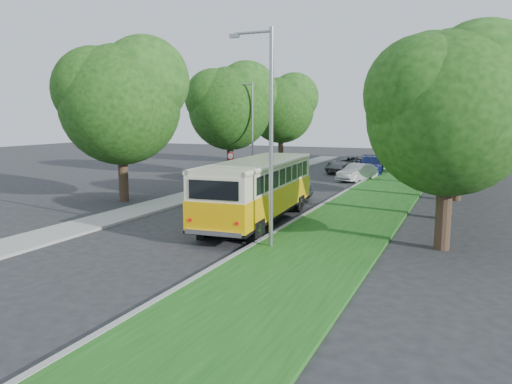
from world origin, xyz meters
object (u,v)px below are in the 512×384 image
at_px(car_silver, 284,191).
at_px(lamppost_far, 251,127).
at_px(lamppost_near, 269,131).
at_px(car_blue, 371,165).
at_px(vintage_bus, 258,191).
at_px(car_grey, 350,164).
at_px(car_white, 357,172).

bearing_deg(car_silver, lamppost_far, 138.54).
relative_size(lamppost_near, lamppost_far, 1.07).
xyz_separation_m(lamppost_near, car_blue, (-1.21, 26.69, -3.61)).
xyz_separation_m(lamppost_far, vintage_bus, (6.75, -14.47, -2.62)).
relative_size(lamppost_far, car_grey, 1.38).
relative_size(lamppost_near, car_blue, 1.54).
relative_size(lamppost_near, car_white, 2.00).
xyz_separation_m(vintage_bus, car_silver, (-0.77, 5.63, -0.78)).
bearing_deg(lamppost_far, car_grey, 52.78).
height_order(car_silver, car_blue, car_blue).
bearing_deg(car_white, lamppost_far, -141.72).
bearing_deg(vintage_bus, lamppost_far, 111.13).
bearing_deg(car_grey, car_white, -51.98).
bearing_deg(car_white, car_silver, -79.50).
xyz_separation_m(car_silver, car_white, (1.71, 11.55, -0.05)).
bearing_deg(car_silver, vintage_bus, -67.79).
relative_size(vintage_bus, car_grey, 1.85).
relative_size(lamppost_near, car_grey, 1.47).
bearing_deg(car_blue, car_silver, -102.09).
xyz_separation_m(car_silver, car_blue, (1.71, 17.03, 0.05)).
height_order(lamppost_near, car_grey, lamppost_near).
distance_m(lamppost_near, lamppost_far, 20.53).
height_order(vintage_bus, car_silver, vintage_bus).
bearing_deg(car_blue, car_grey, -176.24).
bearing_deg(lamppost_far, vintage_bus, -64.98).
bearing_deg(lamppost_far, car_blue, 46.77).
distance_m(lamppost_near, car_silver, 10.73).
bearing_deg(lamppost_near, car_grey, 96.31).
bearing_deg(vintage_bus, car_grey, 88.07).
height_order(lamppost_far, vintage_bus, lamppost_far).
bearing_deg(lamppost_far, car_white, 19.34).
distance_m(car_blue, car_grey, 1.74).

